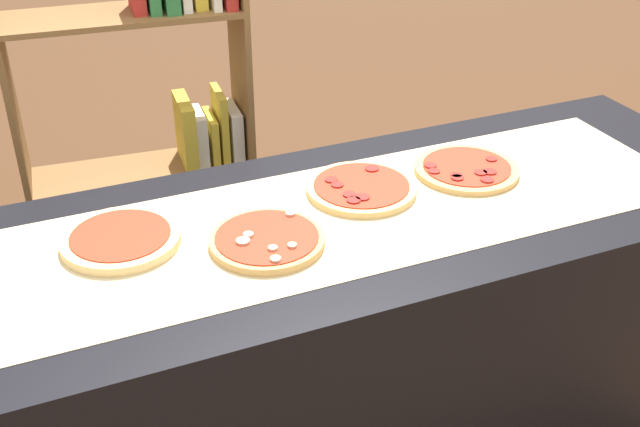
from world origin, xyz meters
name	(u,v)px	position (x,y,z in m)	size (l,w,h in m)	color
counter	(320,364)	(0.00, 0.00, 0.44)	(2.31, 0.74, 0.89)	black
parchment_paper	(320,220)	(0.00, 0.00, 0.89)	(1.90, 0.50, 0.00)	beige
pizza_plain_0	(121,239)	(-0.45, 0.08, 0.90)	(0.27, 0.27, 0.02)	#E5C17F
pizza_mushroom_1	(267,240)	(-0.15, -0.05, 0.90)	(0.26, 0.26, 0.03)	tan
pizza_pepperoni_2	(361,188)	(0.15, 0.09, 0.90)	(0.28, 0.28, 0.02)	#DBB26B
pizza_pepperoni_3	(467,169)	(0.45, 0.08, 0.90)	(0.27, 0.27, 0.02)	tan
bookshelf	(158,94)	(-0.15, 1.04, 0.85)	(0.79, 0.33, 1.69)	brown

